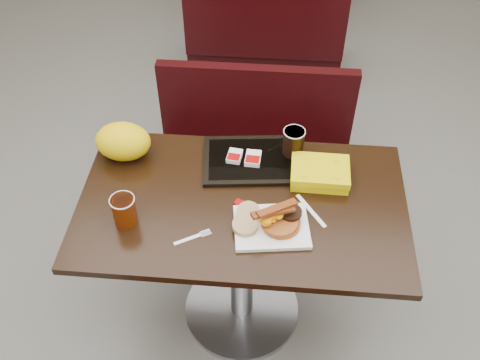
# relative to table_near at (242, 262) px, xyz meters

# --- Properties ---
(floor) EXTENTS (6.00, 7.00, 0.01)m
(floor) POSITION_rel_table_near_xyz_m (0.00, 0.00, -0.38)
(floor) COLOR slate
(floor) RESTS_ON ground
(table_near) EXTENTS (1.20, 0.70, 0.75)m
(table_near) POSITION_rel_table_near_xyz_m (0.00, 0.00, 0.00)
(table_near) COLOR black
(table_near) RESTS_ON floor
(bench_near_n) EXTENTS (1.00, 0.46, 0.72)m
(bench_near_n) POSITION_rel_table_near_xyz_m (0.00, 0.70, -0.02)
(bench_near_n) COLOR black
(bench_near_n) RESTS_ON floor
(bench_far_s) EXTENTS (1.00, 0.46, 0.72)m
(bench_far_s) POSITION_rel_table_near_xyz_m (0.00, 1.90, -0.02)
(bench_far_s) COLOR black
(bench_far_s) RESTS_ON floor
(platter) EXTENTS (0.28, 0.23, 0.02)m
(platter) POSITION_rel_table_near_xyz_m (0.11, -0.12, 0.38)
(platter) COLOR white
(platter) RESTS_ON table_near
(pancake_stack) EXTENTS (0.14, 0.14, 0.03)m
(pancake_stack) POSITION_rel_table_near_xyz_m (0.14, -0.11, 0.40)
(pancake_stack) COLOR #A9591C
(pancake_stack) RESTS_ON platter
(sausage_patty) EXTENTS (0.08, 0.08, 0.01)m
(sausage_patty) POSITION_rel_table_near_xyz_m (0.17, -0.08, 0.42)
(sausage_patty) COLOR black
(sausage_patty) RESTS_ON pancake_stack
(scrambled_eggs) EXTENTS (0.09, 0.08, 0.04)m
(scrambled_eggs) POSITION_rel_table_near_xyz_m (0.11, -0.11, 0.44)
(scrambled_eggs) COLOR #FFA105
(scrambled_eggs) RESTS_ON pancake_stack
(bacon_strips) EXTENTS (0.17, 0.13, 0.01)m
(bacon_strips) POSITION_rel_table_near_xyz_m (0.11, -0.12, 0.47)
(bacon_strips) COLOR #4C0C05
(bacon_strips) RESTS_ON scrambled_eggs
(muffin_bottom) EXTENTS (0.11, 0.11, 0.02)m
(muffin_bottom) POSITION_rel_table_near_xyz_m (0.02, -0.13, 0.40)
(muffin_bottom) COLOR tan
(muffin_bottom) RESTS_ON platter
(muffin_top) EXTENTS (0.09, 0.09, 0.05)m
(muffin_top) POSITION_rel_table_near_xyz_m (0.03, -0.08, 0.41)
(muffin_top) COLOR tan
(muffin_top) RESTS_ON platter
(coffee_cup_near) EXTENTS (0.10, 0.10, 0.11)m
(coffee_cup_near) POSITION_rel_table_near_xyz_m (-0.40, -0.13, 0.43)
(coffee_cup_near) COLOR #7E2704
(coffee_cup_near) RESTS_ON table_near
(fork) EXTENTS (0.13, 0.09, 0.00)m
(fork) POSITION_rel_table_near_xyz_m (-0.17, -0.19, 0.38)
(fork) COLOR white
(fork) RESTS_ON table_near
(knife) EXTENTS (0.11, 0.15, 0.00)m
(knife) POSITION_rel_table_near_xyz_m (0.25, -0.02, 0.38)
(knife) COLOR white
(knife) RESTS_ON table_near
(condiment_ketchup) EXTENTS (0.05, 0.04, 0.01)m
(condiment_ketchup) POSITION_rel_table_near_xyz_m (-0.01, -0.01, 0.38)
(condiment_ketchup) COLOR #8C0504
(condiment_ketchup) RESTS_ON table_near
(tray) EXTENTS (0.41, 0.31, 0.02)m
(tray) POSITION_rel_table_near_xyz_m (0.02, 0.21, 0.38)
(tray) COLOR black
(tray) RESTS_ON table_near
(hashbrown_sleeve_left) EXTENTS (0.06, 0.08, 0.02)m
(hashbrown_sleeve_left) POSITION_rel_table_near_xyz_m (-0.05, 0.21, 0.40)
(hashbrown_sleeve_left) COLOR silver
(hashbrown_sleeve_left) RESTS_ON tray
(hashbrown_sleeve_right) EXTENTS (0.06, 0.08, 0.02)m
(hashbrown_sleeve_right) POSITION_rel_table_near_xyz_m (0.02, 0.20, 0.40)
(hashbrown_sleeve_right) COLOR silver
(hashbrown_sleeve_right) RESTS_ON tray
(coffee_cup_far) EXTENTS (0.09, 0.09, 0.11)m
(coffee_cup_far) POSITION_rel_table_near_xyz_m (0.18, 0.26, 0.45)
(coffee_cup_far) COLOR black
(coffee_cup_far) RESTS_ON tray
(clamshell) EXTENTS (0.22, 0.17, 0.06)m
(clamshell) POSITION_rel_table_near_xyz_m (0.28, 0.14, 0.40)
(clamshell) COLOR #D6BD03
(clamshell) RESTS_ON table_near
(paper_bag) EXTENTS (0.25, 0.21, 0.15)m
(paper_bag) POSITION_rel_table_near_xyz_m (-0.48, 0.21, 0.45)
(paper_bag) COLOR #E3B107
(paper_bag) RESTS_ON table_near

